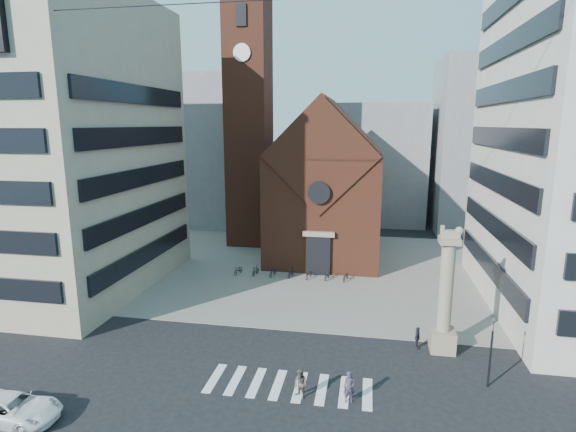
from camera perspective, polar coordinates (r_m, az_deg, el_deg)
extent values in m
plane|color=black|center=(30.75, 0.08, -17.70)|extent=(120.00, 120.00, 0.00)
cube|color=gray|center=(48.04, 4.14, -6.64)|extent=(46.00, 30.00, 0.05)
cube|color=brown|center=(52.39, 4.95, 1.62)|extent=(12.00, 16.00, 12.00)
cube|color=#58261B|center=(52.09, 5.11, 8.21)|extent=(12.00, 15.40, 12.00)
cube|color=brown|center=(43.80, 4.09, 7.59)|extent=(11.76, 0.50, 11.76)
cylinder|color=black|center=(43.74, 3.96, 2.97)|extent=(2.20, 0.30, 2.20)
cube|color=black|center=(45.41, 3.88, -5.12)|extent=(2.40, 0.30, 4.00)
cube|color=gray|center=(44.76, 3.91, -2.31)|extent=(3.20, 0.40, 0.50)
cube|color=brown|center=(56.35, -4.97, 11.52)|extent=(5.00, 5.00, 30.00)
cylinder|color=white|center=(54.43, -5.88, 19.96)|extent=(2.00, 0.20, 2.00)
cube|color=black|center=(55.15, -5.98, 24.07)|extent=(1.20, 0.20, 2.40)
cube|color=tan|center=(46.42, -28.26, 7.72)|extent=(18.00, 20.00, 26.00)
cube|color=gray|center=(70.97, -10.22, 8.17)|extent=(16.00, 14.00, 22.00)
cube|color=gray|center=(71.65, 11.35, 6.55)|extent=(14.00, 12.00, 18.00)
cube|color=gray|center=(70.58, 24.71, 8.09)|extent=(16.00, 14.00, 24.00)
cube|color=gray|center=(33.10, 18.98, -14.67)|extent=(1.60, 1.60, 1.50)
cylinder|color=gray|center=(31.66, 19.43, -8.56)|extent=(0.90, 0.90, 6.00)
cube|color=gray|center=(30.74, 19.84, -2.94)|extent=(1.30, 1.30, 0.40)
cube|color=gray|center=(30.64, 19.89, -2.21)|extent=(1.20, 0.50, 0.55)
sphere|color=gray|center=(30.69, 20.93, -1.79)|extent=(0.56, 0.56, 0.56)
cube|color=gray|center=(30.47, 19.01, -1.46)|extent=(0.25, 0.15, 0.35)
cylinder|color=black|center=(29.56, 24.27, -16.25)|extent=(0.12, 0.12, 3.50)
imported|color=black|center=(28.66, 24.64, -12.42)|extent=(0.13, 0.16, 0.80)
imported|color=white|center=(28.86, -31.55, -20.13)|extent=(4.92, 2.29, 1.36)
imported|color=#3B3246|center=(26.55, 7.80, -20.73)|extent=(0.73, 0.56, 1.80)
imported|color=#554A44|center=(26.69, 1.60, -20.55)|extent=(1.05, 1.01, 1.70)
imported|color=#27272E|center=(32.87, 16.10, -14.63)|extent=(0.66, 0.98, 1.54)
imported|color=black|center=(46.26, -6.32, -6.83)|extent=(0.90, 1.70, 0.85)
imported|color=black|center=(45.77, -4.14, -6.93)|extent=(0.77, 1.62, 0.94)
imported|color=black|center=(45.39, -1.90, -7.13)|extent=(0.90, 1.70, 0.85)
imported|color=black|center=(45.04, 0.37, -7.21)|extent=(0.77, 1.62, 0.94)
imported|color=black|center=(44.80, 2.67, -7.39)|extent=(0.90, 1.70, 0.85)
imported|color=black|center=(44.59, 4.99, -7.45)|extent=(0.77, 1.62, 0.94)
imported|color=black|center=(44.49, 7.33, -7.61)|extent=(0.90, 1.70, 0.85)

